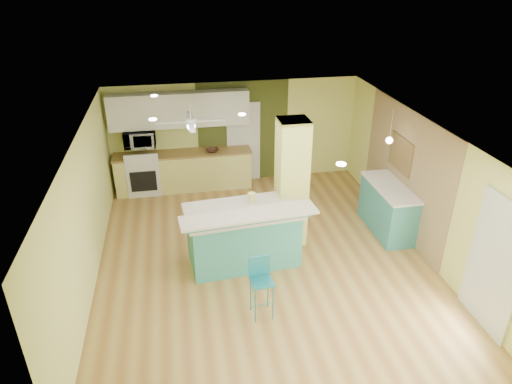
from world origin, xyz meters
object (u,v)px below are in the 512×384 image
(side_counter, at_px, (388,208))
(fruit_bowl, at_px, (212,150))
(canister, at_px, (252,197))
(peninsula, at_px, (243,235))
(bar_stool, at_px, (261,277))

(side_counter, height_order, fruit_bowl, fruit_bowl)
(side_counter, height_order, canister, canister)
(side_counter, bearing_deg, peninsula, -169.72)
(peninsula, height_order, bar_stool, peninsula)
(peninsula, xyz_separation_m, side_counter, (3.07, 0.56, -0.07))
(bar_stool, distance_m, canister, 1.79)
(side_counter, bearing_deg, bar_stool, -146.90)
(bar_stool, height_order, fruit_bowl, fruit_bowl)
(fruit_bowl, relative_size, canister, 1.79)
(side_counter, distance_m, fruit_bowl, 4.25)
(peninsula, distance_m, canister, 0.69)
(bar_stool, bearing_deg, fruit_bowl, 88.87)
(peninsula, distance_m, fruit_bowl, 3.22)
(canister, bearing_deg, side_counter, 5.12)
(side_counter, xyz_separation_m, fruit_bowl, (-3.30, 2.63, 0.47))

